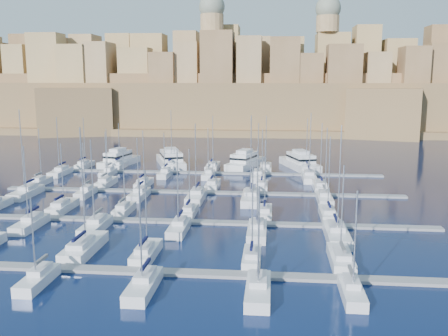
# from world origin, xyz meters

# --- Properties ---
(ground) EXTENTS (600.00, 600.00, 0.00)m
(ground) POSITION_xyz_m (0.00, 0.00, 0.00)
(ground) COLOR black
(ground) RESTS_ON ground
(pontoon_near) EXTENTS (84.00, 2.00, 0.40)m
(pontoon_near) POSITION_xyz_m (0.00, -34.00, 0.20)
(pontoon_near) COLOR slate
(pontoon_near) RESTS_ON ground
(pontoon_mid_near) EXTENTS (84.00, 2.00, 0.40)m
(pontoon_mid_near) POSITION_xyz_m (0.00, -12.00, 0.20)
(pontoon_mid_near) COLOR slate
(pontoon_mid_near) RESTS_ON ground
(pontoon_mid_far) EXTENTS (84.00, 2.00, 0.40)m
(pontoon_mid_far) POSITION_xyz_m (0.00, 10.00, 0.20)
(pontoon_mid_far) COLOR slate
(pontoon_mid_far) RESTS_ON ground
(pontoon_far) EXTENTS (84.00, 2.00, 0.40)m
(pontoon_far) POSITION_xyz_m (0.00, 32.00, 0.20)
(pontoon_far) COLOR slate
(pontoon_far) RESTS_ON ground
(sailboat_2) EXTENTS (3.29, 10.97, 17.54)m
(sailboat_2) POSITION_xyz_m (-10.70, -27.65, 0.79)
(sailboat_2) COLOR silver
(sailboat_2) RESTS_ON ground
(sailboat_3) EXTENTS (2.59, 8.65, 12.14)m
(sailboat_3) POSITION_xyz_m (-1.67, -28.79, 0.72)
(sailboat_3) COLOR silver
(sailboat_3) RESTS_ON ground
(sailboat_4) EXTENTS (2.29, 7.62, 13.04)m
(sailboat_4) POSITION_xyz_m (12.49, -29.29, 0.73)
(sailboat_4) COLOR silver
(sailboat_4) RESTS_ON ground
(sailboat_5) EXTENTS (2.77, 9.23, 13.18)m
(sailboat_5) POSITION_xyz_m (23.95, -28.50, 0.74)
(sailboat_5) COLOR silver
(sailboat_5) RESTS_ON ground
(sailboat_8) EXTENTS (2.31, 7.70, 10.79)m
(sailboat_8) POSITION_xyz_m (-11.92, -38.75, 0.70)
(sailboat_8) COLOR silver
(sailboat_8) RESTS_ON ground
(sailboat_9) EXTENTS (2.64, 8.79, 13.22)m
(sailboat_9) POSITION_xyz_m (0.73, -39.28, 0.73)
(sailboat_9) COLOR silver
(sailboat_9) RESTS_ON ground
(sailboat_10) EXTENTS (2.68, 8.94, 12.84)m
(sailboat_10) POSITION_xyz_m (13.62, -39.35, 0.73)
(sailboat_10) COLOR silver
(sailboat_10) RESTS_ON ground
(sailboat_11) EXTENTS (2.29, 7.63, 12.39)m
(sailboat_11) POSITION_xyz_m (23.83, -38.71, 0.72)
(sailboat_11) COLOR silver
(sailboat_11) RESTS_ON ground
(sailboat_13) EXTENTS (2.77, 9.22, 12.53)m
(sailboat_13) POSITION_xyz_m (-22.88, -6.50, 0.73)
(sailboat_13) COLOR silver
(sailboat_13) RESTS_ON ground
(sailboat_14) EXTENTS (2.34, 7.81, 11.64)m
(sailboat_14) POSITION_xyz_m (-11.23, -7.20, 0.71)
(sailboat_14) COLOR silver
(sailboat_14) RESTS_ON ground
(sailboat_15) EXTENTS (2.22, 7.39, 12.01)m
(sailboat_15) POSITION_xyz_m (0.57, -7.40, 0.72)
(sailboat_15) COLOR silver
(sailboat_15) RESTS_ON ground
(sailboat_16) EXTENTS (2.53, 8.44, 13.67)m
(sailboat_16) POSITION_xyz_m (13.71, -6.89, 0.74)
(sailboat_16) COLOR silver
(sailboat_16) RESTS_ON ground
(sailboat_17) EXTENTS (2.62, 8.75, 14.34)m
(sailboat_17) POSITION_xyz_m (24.59, -6.74, 0.74)
(sailboat_17) COLOR silver
(sailboat_17) RESTS_ON ground
(sailboat_19) EXTENTS (2.71, 9.02, 13.63)m
(sailboat_19) POSITION_xyz_m (-23.56, -17.40, 0.74)
(sailboat_19) COLOR silver
(sailboat_19) RESTS_ON ground
(sailboat_20) EXTENTS (2.79, 9.29, 14.86)m
(sailboat_20) POSITION_xyz_m (-12.69, -17.53, 0.75)
(sailboat_20) COLOR silver
(sailboat_20) RESTS_ON ground
(sailboat_21) EXTENTS (2.58, 8.62, 13.48)m
(sailboat_21) POSITION_xyz_m (0.59, -17.20, 0.74)
(sailboat_21) COLOR silver
(sailboat_21) RESTS_ON ground
(sailboat_22) EXTENTS (2.84, 9.47, 14.04)m
(sailboat_22) POSITION_xyz_m (12.78, -17.62, 0.75)
(sailboat_22) COLOR silver
(sailboat_22) RESTS_ON ground
(sailboat_23) EXTENTS (3.22, 10.75, 17.43)m
(sailboat_23) POSITION_xyz_m (24.66, -18.25, 0.79)
(sailboat_23) COLOR silver
(sailboat_23) RESTS_ON ground
(sailboat_24) EXTENTS (2.35, 7.82, 12.99)m
(sailboat_24) POSITION_xyz_m (-37.23, 14.81, 0.73)
(sailboat_24) COLOR silver
(sailboat_24) RESTS_ON ground
(sailboat_25) EXTENTS (2.64, 8.79, 12.39)m
(sailboat_25) POSITION_xyz_m (-22.14, 15.29, 0.73)
(sailboat_25) COLOR silver
(sailboat_25) RESTS_ON ground
(sailboat_26) EXTENTS (2.55, 8.51, 12.77)m
(sailboat_26) POSITION_xyz_m (-13.53, 15.14, 0.73)
(sailboat_26) COLOR silver
(sailboat_26) RESTS_ON ground
(sailboat_27) EXTENTS (2.61, 8.70, 12.78)m
(sailboat_27) POSITION_xyz_m (1.95, 15.24, 0.73)
(sailboat_27) COLOR silver
(sailboat_27) RESTS_ON ground
(sailboat_28) EXTENTS (2.45, 8.17, 13.34)m
(sailboat_28) POSITION_xyz_m (12.72, 14.98, 0.73)
(sailboat_28) COLOR silver
(sailboat_28) RESTS_ON ground
(sailboat_29) EXTENTS (2.95, 9.83, 14.63)m
(sailboat_29) POSITION_xyz_m (25.32, 15.80, 0.76)
(sailboat_29) COLOR silver
(sailboat_29) RESTS_ON ground
(sailboat_30) EXTENTS (3.15, 10.49, 17.99)m
(sailboat_30) POSITION_xyz_m (-35.04, 3.88, 0.79)
(sailboat_30) COLOR silver
(sailboat_30) RESTS_ON ground
(sailboat_31) EXTENTS (2.31, 7.71, 11.35)m
(sailboat_31) POSITION_xyz_m (-22.99, 5.25, 0.71)
(sailboat_31) COLOR silver
(sailboat_31) RESTS_ON ground
(sailboat_32) EXTENTS (2.69, 8.95, 12.53)m
(sailboat_32) POSITION_xyz_m (-11.66, 4.64, 0.73)
(sailboat_32) COLOR silver
(sailboat_32) RESTS_ON ground
(sailboat_33) EXTENTS (3.08, 10.26, 15.47)m
(sailboat_33) POSITION_xyz_m (0.07, 3.99, 0.77)
(sailboat_33) COLOR silver
(sailboat_33) RESTS_ON ground
(sailboat_34) EXTENTS (3.31, 11.02, 17.14)m
(sailboat_34) POSITION_xyz_m (10.82, 3.62, 0.79)
(sailboat_34) COLOR silver
(sailboat_34) RESTS_ON ground
(sailboat_35) EXTENTS (2.73, 9.11, 14.86)m
(sailboat_35) POSITION_xyz_m (25.11, 4.56, 0.75)
(sailboat_35) COLOR silver
(sailboat_35) RESTS_ON ground
(sailboat_36) EXTENTS (2.62, 8.75, 13.73)m
(sailboat_36) POSITION_xyz_m (-35.61, 37.26, 0.74)
(sailboat_36) COLOR silver
(sailboat_36) RESTS_ON ground
(sailboat_37) EXTENTS (2.63, 8.77, 12.33)m
(sailboat_37) POSITION_xyz_m (-26.01, 37.27, 0.73)
(sailboat_37) COLOR silver
(sailboat_37) RESTS_ON ground
(sailboat_38) EXTENTS (3.06, 10.19, 15.79)m
(sailboat_38) POSITION_xyz_m (-11.92, 37.97, 0.77)
(sailboat_38) COLOR silver
(sailboat_38) RESTS_ON ground
(sailboat_39) EXTENTS (3.06, 10.21, 14.42)m
(sailboat_39) POSITION_xyz_m (-0.85, 37.98, 0.76)
(sailboat_39) COLOR silver
(sailboat_39) RESTS_ON ground
(sailboat_40) EXTENTS (2.98, 9.93, 14.57)m
(sailboat_40) POSITION_xyz_m (13.16, 37.84, 0.76)
(sailboat_40) COLOR silver
(sailboat_40) RESTS_ON ground
(sailboat_41) EXTENTS (2.46, 8.22, 14.03)m
(sailboat_41) POSITION_xyz_m (23.64, 37.00, 0.74)
(sailboat_41) COLOR silver
(sailboat_41) RESTS_ON ground
(sailboat_42) EXTENTS (2.83, 9.43, 14.79)m
(sailboat_42) POSITION_xyz_m (-37.64, 26.40, 0.75)
(sailboat_42) COLOR silver
(sailboat_42) RESTS_ON ground
(sailboat_43) EXTENTS (2.34, 7.80, 11.90)m
(sailboat_43) POSITION_xyz_m (-25.64, 27.20, 0.72)
(sailboat_43) COLOR silver
(sailboat_43) RESTS_ON ground
(sailboat_44) EXTENTS (2.42, 8.08, 11.11)m
(sailboat_44) POSITION_xyz_m (-11.26, 27.07, 0.71)
(sailboat_44) COLOR silver
(sailboat_44) RESTS_ON ground
(sailboat_45) EXTENTS (2.48, 8.26, 12.48)m
(sailboat_45) POSITION_xyz_m (-0.51, 26.98, 0.72)
(sailboat_45) COLOR silver
(sailboat_45) RESTS_ON ground
(sailboat_46) EXTENTS (3.09, 10.31, 13.82)m
(sailboat_46) POSITION_xyz_m (11.57, 25.97, 0.75)
(sailboat_46) COLOR silver
(sailboat_46) RESTS_ON ground
(sailboat_47) EXTENTS (3.07, 10.24, 16.24)m
(sailboat_47) POSITION_xyz_m (23.60, 26.00, 0.77)
(sailboat_47) COLOR silver
(sailboat_47) RESTS_ON ground
(motor_yacht_a) EXTENTS (8.09, 16.42, 5.25)m
(motor_yacht_a) POSITION_xyz_m (-27.24, 41.08, 1.73)
(motor_yacht_a) COLOR silver
(motor_yacht_a) RESTS_ON ground
(motor_yacht_b) EXTENTS (11.91, 20.14, 5.25)m
(motor_yacht_b) POSITION_xyz_m (-13.06, 42.80, 1.73)
(motor_yacht_b) COLOR silver
(motor_yacht_b) RESTS_ON ground
(motor_yacht_c) EXTENTS (10.41, 18.32, 5.25)m
(motor_yacht_c) POSITION_xyz_m (7.59, 41.95, 1.73)
(motor_yacht_c) COLOR silver
(motor_yacht_c) RESTS_ON ground
(motor_yacht_d) EXTENTS (10.76, 18.85, 5.25)m
(motor_yacht_d) POSITION_xyz_m (22.27, 42.19, 1.73)
(motor_yacht_d) COLOR silver
(motor_yacht_d) RESTS_ON ground
(fortified_city) EXTENTS (460.00, 108.95, 59.52)m
(fortified_city) POSITION_xyz_m (-0.19, 155.26, 14.74)
(fortified_city) COLOR brown
(fortified_city) RESTS_ON ground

